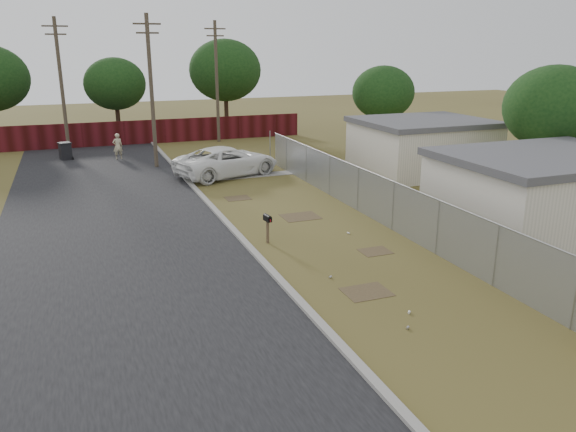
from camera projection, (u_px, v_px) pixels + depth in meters
name	position (u px, v px, depth m)	size (l,w,h in m)	color
ground	(323.00, 239.00, 21.81)	(120.00, 120.00, 0.00)	brown
street	(123.00, 203.00, 26.67)	(15.10, 60.00, 0.12)	black
chainlink_fence	(380.00, 204.00, 23.57)	(0.10, 27.06, 2.02)	gray
privacy_fence	(111.00, 134.00, 41.81)	(30.00, 0.12, 1.80)	#4A1015
utility_poles	(147.00, 85.00, 37.64)	(12.60, 8.24, 9.00)	#4B4132
houses	(477.00, 166.00, 27.49)	(9.30, 17.24, 3.10)	beige
horizon_trees	(203.00, 82.00, 41.79)	(33.32, 31.94, 7.78)	#342217
mailbox	(268.00, 221.00, 21.08)	(0.22, 0.49, 1.12)	brown
pickup_truck	(227.00, 161.00, 32.13)	(2.82, 6.12, 1.70)	white
pedestrian	(118.00, 146.00, 36.80)	(0.63, 0.41, 1.72)	#C1B58E
trash_bin	(65.00, 151.00, 36.78)	(0.92, 0.91, 1.14)	black
scattered_litter	(370.00, 281.00, 17.73)	(2.68, 7.70, 0.07)	silver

